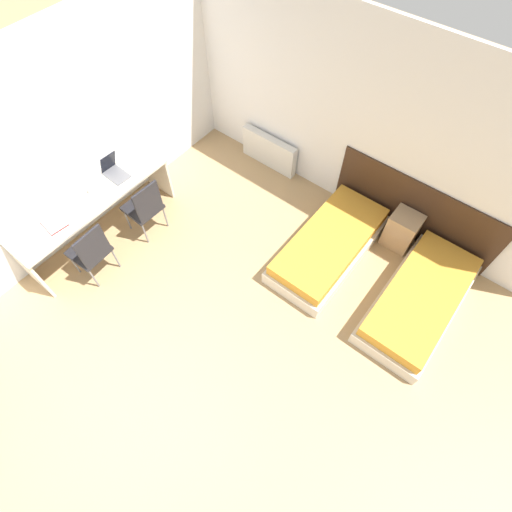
% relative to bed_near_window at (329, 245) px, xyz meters
% --- Properties ---
extents(ground_plane, '(20.00, 20.00, 0.00)m').
position_rel_bed_near_window_xyz_m(ground_plane, '(-0.52, -3.27, -0.18)').
color(ground_plane, tan).
extents(wall_back, '(5.88, 0.05, 2.70)m').
position_rel_bed_near_window_xyz_m(wall_back, '(-0.52, 1.00, 1.17)').
color(wall_back, white).
rests_on(wall_back, ground_plane).
extents(wall_left, '(0.05, 5.25, 2.70)m').
position_rel_bed_near_window_xyz_m(wall_left, '(-2.98, -1.15, 1.17)').
color(wall_left, white).
rests_on(wall_left, ground_plane).
extents(headboard_panel, '(2.28, 0.03, 0.98)m').
position_rel_bed_near_window_xyz_m(headboard_panel, '(0.66, 0.96, 0.31)').
color(headboard_panel, '#382316').
rests_on(headboard_panel, ground_plane).
extents(bed_near_window, '(0.86, 1.86, 0.37)m').
position_rel_bed_near_window_xyz_m(bed_near_window, '(0.00, 0.00, 0.00)').
color(bed_near_window, beige).
rests_on(bed_near_window, ground_plane).
extents(bed_near_door, '(0.86, 1.86, 0.37)m').
position_rel_bed_near_window_xyz_m(bed_near_door, '(1.32, 0.00, 0.00)').
color(bed_near_door, beige).
rests_on(bed_near_door, ground_plane).
extents(nightstand, '(0.38, 0.35, 0.56)m').
position_rel_bed_near_window_xyz_m(nightstand, '(0.66, 0.76, 0.10)').
color(nightstand, tan).
rests_on(nightstand, ground_plane).
extents(radiator, '(0.97, 0.12, 0.53)m').
position_rel_bed_near_window_xyz_m(radiator, '(-1.69, 0.88, 0.09)').
color(radiator, silver).
rests_on(radiator, ground_plane).
extents(desk, '(0.60, 2.21, 0.77)m').
position_rel_bed_near_window_xyz_m(desk, '(-2.66, -1.67, 0.43)').
color(desk, beige).
rests_on(desk, ground_plane).
extents(chair_near_laptop, '(0.45, 0.45, 0.95)m').
position_rel_bed_near_window_xyz_m(chair_near_laptop, '(-2.19, -1.22, 0.34)').
color(chair_near_laptop, '#232328').
rests_on(chair_near_laptop, ground_plane).
extents(chair_near_notebook, '(0.45, 0.45, 0.95)m').
position_rel_bed_near_window_xyz_m(chair_near_notebook, '(-2.19, -2.13, 0.34)').
color(chair_near_notebook, '#232328').
rests_on(chair_near_notebook, ground_plane).
extents(laptop, '(0.35, 0.24, 0.33)m').
position_rel_bed_near_window_xyz_m(laptop, '(-2.71, -1.19, 0.66)').
color(laptop, slate).
rests_on(laptop, desk).
extents(open_notebook, '(0.34, 0.27, 0.02)m').
position_rel_bed_near_window_xyz_m(open_notebook, '(-2.66, -2.20, 0.60)').
color(open_notebook, '#B21E1E').
rests_on(open_notebook, desk).
extents(mug, '(0.08, 0.08, 0.09)m').
position_rel_bed_near_window_xyz_m(mug, '(-2.68, -1.59, 0.63)').
color(mug, white).
rests_on(mug, desk).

